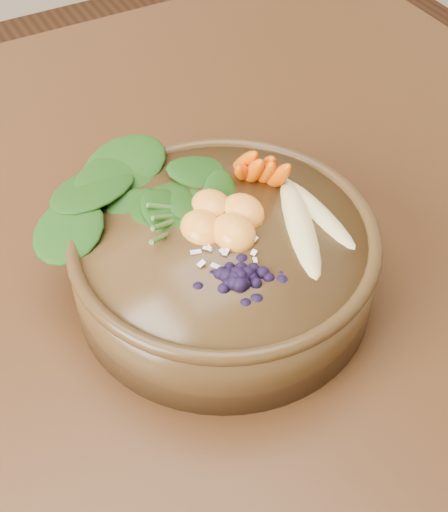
{
  "coord_description": "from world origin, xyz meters",
  "views": [
    {
      "loc": [
        -0.0,
        -0.57,
        1.3
      ],
      "look_at": [
        0.23,
        -0.15,
        0.8
      ],
      "focal_mm": 50.0,
      "sensor_mm": 36.0,
      "label": 1
    }
  ],
  "objects_px": {
    "stoneware_bowl": "(224,263)",
    "banana_halves": "(311,208)",
    "kale_heap": "(166,181)",
    "blueberry_pile": "(241,265)",
    "carrot_cluster": "(261,142)",
    "mandarin_cluster": "(222,208)"
  },
  "relations": [
    {
      "from": "stoneware_bowl",
      "to": "banana_halves",
      "type": "xyz_separation_m",
      "value": [
        0.08,
        -0.02,
        0.05
      ]
    },
    {
      "from": "carrot_cluster",
      "to": "banana_halves",
      "type": "xyz_separation_m",
      "value": [
        0.01,
        -0.08,
        -0.03
      ]
    },
    {
      "from": "kale_heap",
      "to": "carrot_cluster",
      "type": "bearing_deg",
      "value": -7.56
    },
    {
      "from": "stoneware_bowl",
      "to": "carrot_cluster",
      "type": "xyz_separation_m",
      "value": [
        0.08,
        0.06,
        0.08
      ]
    },
    {
      "from": "kale_heap",
      "to": "carrot_cluster",
      "type": "distance_m",
      "value": 0.1
    },
    {
      "from": "kale_heap",
      "to": "carrot_cluster",
      "type": "xyz_separation_m",
      "value": [
        0.1,
        -0.01,
        0.02
      ]
    },
    {
      "from": "carrot_cluster",
      "to": "banana_halves",
      "type": "relative_size",
      "value": 0.52
    },
    {
      "from": "banana_halves",
      "to": "mandarin_cluster",
      "type": "distance_m",
      "value": 0.08
    },
    {
      "from": "carrot_cluster",
      "to": "stoneware_bowl",
      "type": "bearing_deg",
      "value": -123.69
    },
    {
      "from": "stoneware_bowl",
      "to": "carrot_cluster",
      "type": "distance_m",
      "value": 0.12
    },
    {
      "from": "stoneware_bowl",
      "to": "banana_halves",
      "type": "height_order",
      "value": "banana_halves"
    },
    {
      "from": "stoneware_bowl",
      "to": "kale_heap",
      "type": "xyz_separation_m",
      "value": [
        -0.02,
        0.07,
        0.06
      ]
    },
    {
      "from": "kale_heap",
      "to": "blueberry_pile",
      "type": "height_order",
      "value": "kale_heap"
    },
    {
      "from": "kale_heap",
      "to": "banana_halves",
      "type": "relative_size",
      "value": 1.23
    },
    {
      "from": "carrot_cluster",
      "to": "banana_halves",
      "type": "distance_m",
      "value": 0.09
    },
    {
      "from": "blueberry_pile",
      "to": "banana_halves",
      "type": "bearing_deg",
      "value": 20.41
    },
    {
      "from": "kale_heap",
      "to": "mandarin_cluster",
      "type": "height_order",
      "value": "kale_heap"
    },
    {
      "from": "kale_heap",
      "to": "blueberry_pile",
      "type": "bearing_deg",
      "value": -86.27
    },
    {
      "from": "carrot_cluster",
      "to": "mandarin_cluster",
      "type": "height_order",
      "value": "carrot_cluster"
    },
    {
      "from": "banana_halves",
      "to": "mandarin_cluster",
      "type": "relative_size",
      "value": 1.68
    },
    {
      "from": "blueberry_pile",
      "to": "carrot_cluster",
      "type": "bearing_deg",
      "value": 52.38
    },
    {
      "from": "kale_heap",
      "to": "blueberry_pile",
      "type": "relative_size",
      "value": 1.42
    }
  ]
}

